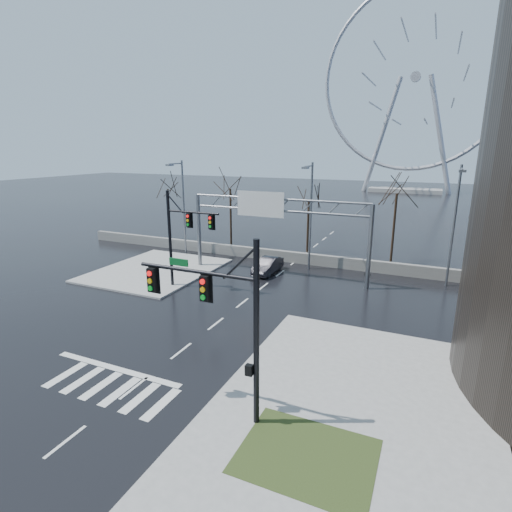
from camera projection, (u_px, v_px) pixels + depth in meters
The scene contains 18 objects.
ground at pixel (181, 351), 22.85m from camera, with size 260.00×260.00×0.00m, color black.
sidewalk_right_ext at pixel (365, 371), 20.65m from camera, with size 12.00×10.00×0.15m, color gray.
sidewalk_far at pixel (156, 270), 37.73m from camera, with size 10.00×12.00×0.15m, color gray.
grass_strip at pixel (307, 456), 14.86m from camera, with size 5.00×4.00×0.02m, color #303A18.
barrier_wall at pixel (294, 257), 40.33m from camera, with size 52.00×0.50×1.10m, color slate.
signal_mast_near at pixel (225, 312), 15.99m from camera, with size 5.52×0.41×8.00m.
signal_mast_far at pixel (181, 231), 31.78m from camera, with size 4.72×0.41×8.00m.
sign_gantry at pixel (273, 220), 34.82m from camera, with size 16.36×0.40×7.60m.
streetlight_left at pixel (182, 200), 42.03m from camera, with size 0.50×2.55×10.00m.
streetlight_mid at pixel (310, 208), 36.52m from camera, with size 0.50×2.55×10.00m.
streetlight_right at pixel (455, 217), 31.80m from camera, with size 0.50×2.55×10.00m.
tree_far_left at pixel (168, 195), 49.62m from camera, with size 3.50×3.50×7.00m.
tree_left at pixel (230, 196), 45.53m from camera, with size 3.75×3.75×7.50m.
tree_center at pixel (309, 206), 43.08m from camera, with size 3.25×3.25×6.50m.
tree_right at pixel (396, 202), 38.39m from camera, with size 3.90×3.90×7.80m.
tree_far_right at pixel (489, 215), 35.89m from camera, with size 3.40×3.40×6.80m.
ferris_wheel at pixel (415, 85), 97.75m from camera, with size 45.00×6.00×50.91m.
car at pixel (268, 265), 36.92m from camera, with size 1.52×4.35×1.43m, color black.
Camera 1 is at (12.32, -17.08, 11.24)m, focal length 28.00 mm.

